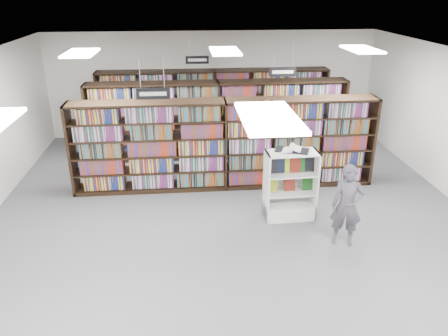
{
  "coord_description": "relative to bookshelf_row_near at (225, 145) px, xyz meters",
  "views": [
    {
      "loc": [
        -0.89,
        -7.45,
        4.48
      ],
      "look_at": [
        -0.16,
        0.5,
        1.1
      ],
      "focal_mm": 35.0,
      "sensor_mm": 36.0,
      "label": 1
    }
  ],
  "objects": [
    {
      "name": "floor",
      "position": [
        0.0,
        -2.0,
        -1.05
      ],
      "size": [
        12.0,
        12.0,
        0.0
      ],
      "primitive_type": "plane",
      "color": "#56565B",
      "rests_on": "ground"
    },
    {
      "name": "ceiling",
      "position": [
        0.0,
        -2.0,
        2.15
      ],
      "size": [
        10.0,
        12.0,
        0.1
      ],
      "primitive_type": "cube",
      "color": "white",
      "rests_on": "wall_back"
    },
    {
      "name": "wall_back",
      "position": [
        0.0,
        4.0,
        0.55
      ],
      "size": [
        10.0,
        0.1,
        3.2
      ],
      "primitive_type": "cube",
      "color": "white",
      "rests_on": "ground"
    },
    {
      "name": "bookshelf_row_near",
      "position": [
        0.0,
        0.0,
        0.0
      ],
      "size": [
        7.0,
        0.6,
        2.1
      ],
      "color": "black",
      "rests_on": "floor"
    },
    {
      "name": "bookshelf_row_mid",
      "position": [
        0.0,
        2.0,
        0.0
      ],
      "size": [
        7.0,
        0.6,
        2.1
      ],
      "color": "black",
      "rests_on": "floor"
    },
    {
      "name": "bookshelf_row_far",
      "position": [
        0.0,
        3.7,
        0.0
      ],
      "size": [
        7.0,
        0.6,
        2.1
      ],
      "color": "black",
      "rests_on": "floor"
    },
    {
      "name": "aisle_sign_left",
      "position": [
        -1.5,
        -1.0,
        1.48
      ],
      "size": [
        0.65,
        0.02,
        0.8
      ],
      "color": "#B2B2B7",
      "rests_on": "ceiling"
    },
    {
      "name": "aisle_sign_right",
      "position": [
        1.5,
        1.0,
        1.48
      ],
      "size": [
        0.65,
        0.02,
        0.8
      ],
      "color": "#B2B2B7",
      "rests_on": "ceiling"
    },
    {
      "name": "aisle_sign_center",
      "position": [
        -0.5,
        3.0,
        1.48
      ],
      "size": [
        0.65,
        0.02,
        0.8
      ],
      "color": "#B2B2B7",
      "rests_on": "ceiling"
    },
    {
      "name": "troffer_front_center",
      "position": [
        0.0,
        -5.0,
        2.11
      ],
      "size": [
        0.6,
        1.2,
        0.04
      ],
      "primitive_type": "cube",
      "color": "white",
      "rests_on": "ceiling"
    },
    {
      "name": "troffer_back_left",
      "position": [
        -3.0,
        0.0,
        2.11
      ],
      "size": [
        0.6,
        1.2,
        0.04
      ],
      "primitive_type": "cube",
      "color": "white",
      "rests_on": "ceiling"
    },
    {
      "name": "troffer_back_center",
      "position": [
        0.0,
        0.0,
        2.11
      ],
      "size": [
        0.6,
        1.2,
        0.04
      ],
      "primitive_type": "cube",
      "color": "white",
      "rests_on": "ceiling"
    },
    {
      "name": "troffer_back_right",
      "position": [
        3.0,
        0.0,
        2.11
      ],
      "size": [
        0.6,
        1.2,
        0.04
      ],
      "primitive_type": "cube",
      "color": "white",
      "rests_on": "ceiling"
    },
    {
      "name": "endcap_display",
      "position": [
        1.18,
        -1.59,
        -0.56
      ],
      "size": [
        1.05,
        0.54,
        1.45
      ],
      "rotation": [
        0.0,
        0.0,
        0.03
      ],
      "color": "white",
      "rests_on": "floor"
    },
    {
      "name": "open_book",
      "position": [
        1.18,
        -1.55,
        0.43
      ],
      "size": [
        0.74,
        0.58,
        0.13
      ],
      "rotation": [
        0.0,
        0.0,
        -0.36
      ],
      "color": "black",
      "rests_on": "endcap_display"
    },
    {
      "name": "shopper",
      "position": [
        1.96,
        -2.7,
        -0.27
      ],
      "size": [
        0.66,
        0.53,
        1.56
      ],
      "primitive_type": "imported",
      "rotation": [
        0.0,
        0.0,
        -0.32
      ],
      "color": "#47434D",
      "rests_on": "floor"
    }
  ]
}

